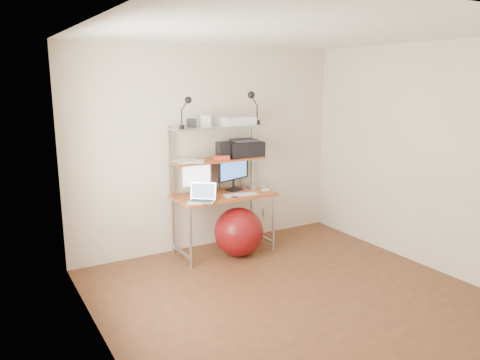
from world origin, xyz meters
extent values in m
plane|color=brown|center=(0.00, 0.00, 0.00)|extent=(3.60, 3.60, 0.00)
plane|color=white|center=(0.00, 0.00, 2.50)|extent=(3.60, 3.60, 0.00)
plane|color=#ECE5C6|center=(0.00, 1.80, 1.25)|extent=(3.60, 0.00, 3.60)
plane|color=#ECE5C6|center=(0.00, -1.80, 1.25)|extent=(3.60, 0.00, 3.60)
plane|color=#ECE5C6|center=(-1.80, 0.00, 1.25)|extent=(0.00, 3.60, 3.60)
plane|color=#ECE5C6|center=(1.80, 0.00, 1.25)|extent=(0.00, 3.60, 3.60)
cube|color=#A84D20|center=(0.00, 1.44, 0.72)|extent=(1.20, 0.60, 0.03)
cylinder|color=#B1B2B6|center=(-0.56, 1.18, 0.35)|extent=(0.04, 0.04, 0.71)
cylinder|color=#B1B2B6|center=(-0.56, 1.70, 0.35)|extent=(0.04, 0.04, 0.71)
cylinder|color=#B1B2B6|center=(0.56, 1.18, 0.35)|extent=(0.04, 0.04, 0.71)
cylinder|color=#B1B2B6|center=(0.56, 1.70, 0.35)|extent=(0.04, 0.04, 0.71)
cube|color=#B1B2B6|center=(-0.57, 1.70, 1.15)|extent=(0.03, 0.04, 0.84)
cube|color=#B1B2B6|center=(0.57, 1.70, 1.15)|extent=(0.03, 0.04, 0.84)
cube|color=#A84D20|center=(0.00, 1.57, 1.14)|extent=(1.18, 0.34, 0.02)
cube|color=#B1B2B6|center=(0.00, 1.57, 1.54)|extent=(1.18, 0.34, 0.02)
cube|color=silver|center=(0.85, 1.79, 0.30)|extent=(0.08, 0.01, 0.12)
cube|color=#AAAAAF|center=(-0.31, 1.52, 0.75)|extent=(0.19, 0.16, 0.01)
cylinder|color=#AAAAAF|center=(-0.31, 1.54, 0.80)|extent=(0.03, 0.03, 0.09)
cube|color=#AAAAAF|center=(-0.31, 1.54, 0.98)|extent=(0.36, 0.10, 0.27)
plane|color=white|center=(-0.31, 1.53, 0.98)|extent=(0.32, 0.06, 0.33)
cube|color=black|center=(0.21, 1.54, 0.75)|extent=(0.22, 0.20, 0.01)
cylinder|color=black|center=(0.21, 1.56, 0.81)|extent=(0.03, 0.03, 0.11)
cube|color=black|center=(0.21, 1.56, 1.03)|extent=(0.50, 0.19, 0.31)
plane|color=#4379E5|center=(0.21, 1.55, 1.03)|extent=(0.45, 0.14, 0.47)
cube|color=#BCBDC1|center=(-0.38, 1.25, 0.75)|extent=(0.36, 0.34, 0.01)
cube|color=#303033|center=(-0.38, 1.25, 0.76)|extent=(0.27, 0.25, 0.00)
cube|color=#BCBDC1|center=(-0.32, 1.33, 0.85)|extent=(0.27, 0.23, 0.19)
plane|color=#7093BC|center=(-0.32, 1.33, 0.85)|extent=(0.25, 0.22, 0.26)
cube|color=silver|center=(0.15, 1.30, 0.75)|extent=(0.42, 0.18, 0.01)
cube|color=silver|center=(0.53, 1.33, 0.75)|extent=(0.09, 0.06, 0.02)
cube|color=#BCBDC1|center=(0.48, 1.54, 0.76)|extent=(0.24, 0.24, 0.04)
cube|color=black|center=(0.05, 1.27, 0.74)|extent=(0.10, 0.13, 0.01)
cube|color=black|center=(0.37, 1.59, 1.24)|extent=(0.48, 0.35, 0.18)
cube|color=#303033|center=(0.37, 1.59, 1.35)|extent=(0.33, 0.25, 0.03)
cube|color=black|center=(0.06, 1.56, 1.25)|extent=(0.15, 0.15, 0.21)
cube|color=red|center=(0.00, 1.50, 1.18)|extent=(0.22, 0.18, 0.05)
cube|color=silver|center=(0.26, 1.58, 1.60)|extent=(0.43, 0.28, 0.10)
cube|color=#AAAAAF|center=(0.26, 1.58, 1.66)|extent=(0.37, 0.22, 0.02)
cube|color=silver|center=(-0.17, 1.56, 1.62)|extent=(0.13, 0.12, 0.13)
cube|color=#303033|center=(-0.32, 1.63, 1.60)|extent=(0.11, 0.11, 0.10)
cube|color=black|center=(-0.50, 1.49, 1.57)|extent=(0.04, 0.05, 0.04)
cylinder|color=black|center=(-0.50, 1.49, 1.67)|extent=(0.01, 0.01, 0.16)
sphere|color=black|center=(-0.42, 1.48, 1.87)|extent=(0.08, 0.08, 0.08)
cube|color=black|center=(0.53, 1.53, 1.58)|extent=(0.05, 0.06, 0.05)
cylinder|color=black|center=(0.53, 1.53, 1.69)|extent=(0.02, 0.02, 0.18)
sphere|color=black|center=(0.43, 1.52, 1.91)|extent=(0.09, 0.09, 0.09)
sphere|color=maroon|center=(0.10, 1.25, 0.30)|extent=(0.59, 0.59, 0.59)
cube|color=white|center=(-0.44, 1.59, 1.15)|extent=(0.26, 0.32, 0.00)
cube|color=white|center=(-0.33, 1.52, 1.16)|extent=(0.32, 0.35, 0.00)
cube|color=white|center=(-0.37, 1.55, 1.16)|extent=(0.22, 0.29, 0.00)
cube|color=white|center=(-0.39, 1.57, 1.17)|extent=(0.27, 0.32, 0.00)
camera|label=1|loc=(-2.58, -3.40, 2.11)|focal=35.00mm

